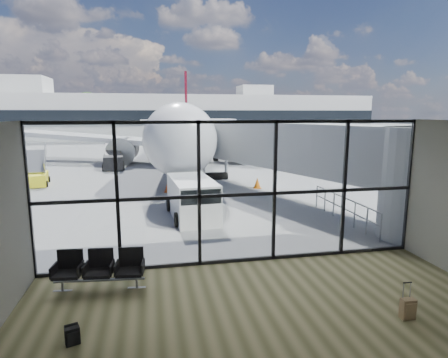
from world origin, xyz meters
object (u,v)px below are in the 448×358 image
object	(u,v)px
seating_row	(100,267)
mobile_stairs	(35,177)
suitcase	(408,309)
service_van	(193,198)
backpack	(72,336)
airliner	(185,128)
belt_loader	(113,161)

from	to	relation	value
seating_row	mobile_stairs	xyz separation A→B (m)	(-6.09, 16.24, -0.06)
seating_row	mobile_stairs	bearing A→B (deg)	116.29
suitcase	service_van	world-z (taller)	service_van
seating_row	backpack	world-z (taller)	seating_row
backpack	service_van	bearing A→B (deg)	48.82
service_van	mobile_stairs	distance (m)	13.54
airliner	backpack	bearing A→B (deg)	-93.50
mobile_stairs	seating_row	bearing A→B (deg)	-78.99
service_van	airliner	bearing A→B (deg)	81.32
seating_row	airliner	distance (m)	28.61
service_van	mobile_stairs	bearing A→B (deg)	129.47
backpack	suitcase	size ratio (longest dim) A/B	0.49
belt_loader	mobile_stairs	distance (m)	7.99
backpack	suitcase	bearing A→B (deg)	-23.64
seating_row	backpack	xyz separation A→B (m)	(-0.25, -2.57, -0.38)
service_van	backpack	bearing A→B (deg)	-115.43
belt_loader	backpack	bearing A→B (deg)	-91.69
seating_row	airliner	xyz separation A→B (m)	(4.96, 28.06, 2.61)
suitcase	airliner	xyz separation A→B (m)	(-2.18, 31.11, 2.93)
backpack	airliner	world-z (taller)	airliner
mobile_stairs	belt_loader	bearing A→B (deg)	46.96
suitcase	mobile_stairs	xyz separation A→B (m)	(-13.23, 19.30, 0.26)
backpack	belt_loader	distance (m)	25.52
seating_row	service_van	size ratio (longest dim) A/B	0.57
seating_row	suitcase	xyz separation A→B (m)	(7.14, -3.05, -0.32)
seating_row	service_van	distance (m)	7.23
airliner	belt_loader	world-z (taller)	airliner
belt_loader	mobile_stairs	size ratio (longest dim) A/B	1.36
service_van	belt_loader	size ratio (longest dim) A/B	0.93
suitcase	mobile_stairs	bearing A→B (deg)	126.70
airliner	belt_loader	distance (m)	8.77
airliner	belt_loader	size ratio (longest dim) A/B	9.04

